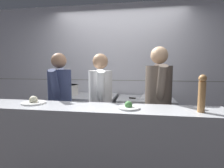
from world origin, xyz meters
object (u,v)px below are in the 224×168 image
at_px(mixing_bowl_steel, 145,95).
at_px(plated_dish_main, 34,102).
at_px(oven_range, 85,119).
at_px(pepper_mill, 202,93).
at_px(chef_head_cook, 60,103).
at_px(chef_line, 158,104).
at_px(stock_pot, 70,89).
at_px(sauce_pot, 101,92).
at_px(chef_sous, 101,105).
at_px(plated_dish_appetiser, 128,107).
at_px(chefs_knife, 138,99).

distance_m(mixing_bowl_steel, plated_dish_main, 1.77).
relative_size(oven_range, pepper_mill, 3.16).
xyz_separation_m(mixing_bowl_steel, pepper_mill, (0.47, -1.30, 0.25)).
height_order(oven_range, plated_dish_main, plated_dish_main).
relative_size(chef_head_cook, chef_line, 0.96).
bearing_deg(plated_dish_main, chef_line, 20.63).
relative_size(stock_pot, chef_line, 0.20).
relative_size(stock_pot, sauce_pot, 1.10).
relative_size(plated_dish_main, chef_line, 0.16).
height_order(stock_pot, chef_sous, chef_sous).
height_order(sauce_pot, pepper_mill, pepper_mill).
relative_size(oven_range, plated_dish_appetiser, 4.91).
height_order(oven_range, chef_line, chef_line).
bearing_deg(mixing_bowl_steel, stock_pot, 179.44).
distance_m(sauce_pot, chef_head_cook, 0.79).
bearing_deg(oven_range, mixing_bowl_steel, 0.06).
relative_size(chefs_knife, chef_head_cook, 0.23).
bearing_deg(chefs_knife, plated_dish_appetiser, -94.02).
bearing_deg(mixing_bowl_steel, chef_sous, -134.13).
xyz_separation_m(stock_pot, pepper_mill, (1.84, -1.31, 0.19)).
relative_size(oven_range, plated_dish_main, 4.10).
height_order(chefs_knife, chef_head_cook, chef_head_cook).
bearing_deg(oven_range, plated_dish_main, -99.90).
bearing_deg(stock_pot, chefs_knife, -5.66).
relative_size(stock_pot, plated_dish_main, 1.23).
distance_m(chefs_knife, pepper_mill, 1.36).
xyz_separation_m(chefs_knife, pepper_mill, (0.59, -1.19, 0.30)).
distance_m(plated_dish_appetiser, chef_line, 0.70).
bearing_deg(mixing_bowl_steel, chef_line, -77.56).
bearing_deg(sauce_pot, pepper_mill, -45.46).
bearing_deg(chef_sous, pepper_mill, -45.15).
bearing_deg(plated_dish_appetiser, pepper_mill, -2.14).
height_order(chef_head_cook, chef_sous, chef_head_cook).
distance_m(oven_range, chef_head_cook, 0.83).
bearing_deg(plated_dish_appetiser, chef_line, 59.90).
xyz_separation_m(stock_pot, mixing_bowl_steel, (1.37, -0.01, -0.07)).
bearing_deg(chefs_knife, mixing_bowl_steel, 42.67).
xyz_separation_m(oven_range, chefs_knife, (0.96, -0.11, 0.44)).
bearing_deg(pepper_mill, stock_pot, 144.54).
relative_size(oven_range, sauce_pot, 3.68).
relative_size(plated_dish_appetiser, chef_line, 0.13).
height_order(stock_pot, chefs_knife, stock_pot).
xyz_separation_m(sauce_pot, chefs_knife, (0.64, -0.07, -0.09)).
bearing_deg(plated_dish_appetiser, plated_dish_main, 176.67).
bearing_deg(plated_dish_main, chef_sous, 40.55).
distance_m(chef_head_cook, chef_sous, 0.59).
bearing_deg(chefs_knife, sauce_pot, 174.03).
relative_size(oven_range, chef_sous, 0.69).
bearing_deg(mixing_bowl_steel, chefs_knife, -137.33).
bearing_deg(plated_dish_appetiser, mixing_bowl_steel, 81.01).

